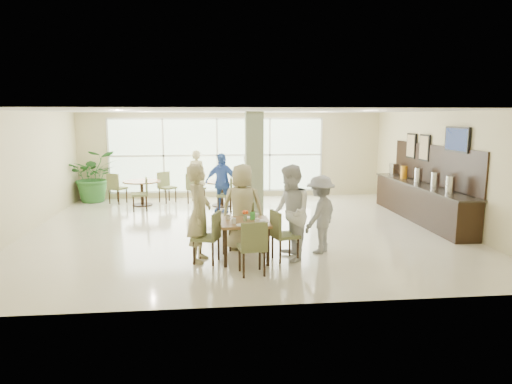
{
  "coord_description": "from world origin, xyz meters",
  "views": [
    {
      "loc": [
        -0.78,
        -10.64,
        2.69
      ],
      "look_at": [
        0.2,
        -1.2,
        1.1
      ],
      "focal_mm": 32.0,
      "sensor_mm": 36.0,
      "label": 1
    }
  ],
  "objects": [
    {
      "name": "column",
      "position": [
        0.4,
        1.2,
        1.4
      ],
      "size": [
        0.45,
        0.45,
        2.8
      ],
      "primitive_type": "cube",
      "color": "#6B6F4D",
      "rests_on": "ground"
    },
    {
      "name": "teen_far",
      "position": [
        -0.13,
        -1.7,
        0.88
      ],
      "size": [
        0.95,
        0.67,
        1.76
      ],
      "primitive_type": "imported",
      "rotation": [
        0.0,
        0.0,
        2.88
      ],
      "color": "tan",
      "rests_on": "ground"
    },
    {
      "name": "teen_standing",
      "position": [
        1.39,
        -2.03,
        0.77
      ],
      "size": [
        1.09,
        1.13,
        1.55
      ],
      "primitive_type": "imported",
      "rotation": [
        0.0,
        0.0,
        -2.28
      ],
      "color": "#98989A",
      "rests_on": "ground"
    },
    {
      "name": "room_shell",
      "position": [
        0.0,
        0.0,
        1.7
      ],
      "size": [
        10.0,
        10.0,
        10.0
      ],
      "color": "white",
      "rests_on": "ground"
    },
    {
      "name": "round_table_right",
      "position": [
        -0.4,
        2.95,
        0.55
      ],
      "size": [
        1.01,
        1.01,
        0.75
      ],
      "color": "brown",
      "rests_on": "ground"
    },
    {
      "name": "adult_standing",
      "position": [
        -1.17,
        3.8,
        0.82
      ],
      "size": [
        0.7,
        0.6,
        1.63
      ],
      "primitive_type": "imported",
      "rotation": [
        0.0,
        0.0,
        2.73
      ],
      "color": "tan",
      "rests_on": "ground"
    },
    {
      "name": "chairs_table_left",
      "position": [
        -2.82,
        3.27,
        0.47
      ],
      "size": [
        2.14,
        1.78,
        0.95
      ],
      "color": "#5B6839",
      "rests_on": "ground"
    },
    {
      "name": "main_table",
      "position": [
        -0.13,
        -2.37,
        0.65
      ],
      "size": [
        0.91,
        0.91,
        0.75
      ],
      "color": "brown",
      "rests_on": "ground"
    },
    {
      "name": "adult_b",
      "position": [
        0.49,
        3.02,
        0.88
      ],
      "size": [
        1.23,
        1.78,
        1.76
      ],
      "primitive_type": "imported",
      "rotation": [
        0.0,
        0.0,
        -1.21
      ],
      "color": "white",
      "rests_on": "ground"
    },
    {
      "name": "teen_right",
      "position": [
        0.72,
        -2.44,
        0.9
      ],
      "size": [
        0.75,
        0.93,
        1.8
      ],
      "primitive_type": "imported",
      "rotation": [
        0.0,
        0.0,
        -1.49
      ],
      "color": "white",
      "rests_on": "ground"
    },
    {
      "name": "adult_a",
      "position": [
        -0.44,
        2.04,
        0.83
      ],
      "size": [
        1.12,
        0.91,
        1.67
      ],
      "primitive_type": "imported",
      "rotation": [
        0.0,
        0.0,
        -0.42
      ],
      "color": "#4068C2",
      "rests_on": "ground"
    },
    {
      "name": "chairs_main_table",
      "position": [
        -0.12,
        -2.43,
        0.47
      ],
      "size": [
        2.03,
        2.02,
        0.95
      ],
      "color": "#5B6839",
      "rests_on": "ground"
    },
    {
      "name": "buffet_counter",
      "position": [
        4.7,
        0.51,
        0.55
      ],
      "size": [
        0.64,
        4.7,
        1.95
      ],
      "color": "black",
      "rests_on": "ground"
    },
    {
      "name": "chairs_table_right",
      "position": [
        -0.41,
        2.96,
        0.47
      ],
      "size": [
        2.12,
        1.89,
        0.95
      ],
      "color": "#5B6839",
      "rests_on": "ground"
    },
    {
      "name": "framed_art_a",
      "position": [
        4.95,
        1.0,
        1.85
      ],
      "size": [
        0.05,
        0.55,
        0.7
      ],
      "color": "black",
      "rests_on": "ground"
    },
    {
      "name": "framed_art_b",
      "position": [
        4.95,
        1.8,
        1.85
      ],
      "size": [
        0.05,
        0.55,
        0.7
      ],
      "color": "black",
      "rests_on": "ground"
    },
    {
      "name": "tabletop_clutter",
      "position": [
        -0.11,
        -2.38,
        0.81
      ],
      "size": [
        0.72,
        0.8,
        0.21
      ],
      "color": "white",
      "rests_on": "main_table"
    },
    {
      "name": "wall_tv",
      "position": [
        4.94,
        -0.6,
        2.15
      ],
      "size": [
        0.06,
        1.0,
        0.58
      ],
      "color": "black",
      "rests_on": "ground"
    },
    {
      "name": "potted_plant",
      "position": [
        -4.39,
        4.05,
        0.82
      ],
      "size": [
        1.81,
        1.81,
        1.64
      ],
      "primitive_type": "imported",
      "rotation": [
        0.0,
        0.0,
        0.27
      ],
      "color": "#2C6729",
      "rests_on": "ground"
    },
    {
      "name": "window_bank",
      "position": [
        -0.5,
        4.46,
        1.4
      ],
      "size": [
        7.0,
        0.04,
        7.0
      ],
      "color": "silver",
      "rests_on": "ground"
    },
    {
      "name": "ground",
      "position": [
        0.0,
        0.0,
        0.0
      ],
      "size": [
        10.0,
        10.0,
        0.0
      ],
      "primitive_type": "plane",
      "color": "beige",
      "rests_on": "ground"
    },
    {
      "name": "teen_left",
      "position": [
        -0.98,
        -2.34,
        0.91
      ],
      "size": [
        0.56,
        0.74,
        1.82
      ],
      "primitive_type": "imported",
      "rotation": [
        0.0,
        0.0,
        1.36
      ],
      "color": "tan",
      "rests_on": "ground"
    },
    {
      "name": "round_table_left",
      "position": [
        -2.82,
        3.28,
        0.58
      ],
      "size": [
        1.12,
        1.12,
        0.75
      ],
      "color": "brown",
      "rests_on": "ground"
    }
  ]
}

